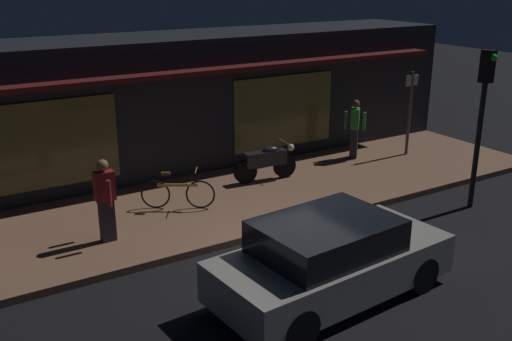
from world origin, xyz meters
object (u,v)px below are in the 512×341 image
(bicycle_parked, at_px, (178,193))
(sign_post, at_px, (410,108))
(motorcycle, at_px, (267,161))
(person_bystander, at_px, (355,128))
(traffic_light_pole, at_px, (483,102))
(person_photographer, at_px, (105,199))
(parked_car_near, at_px, (330,259))

(bicycle_parked, xyz_separation_m, sign_post, (7.38, 0.33, 1.00))
(motorcycle, height_order, person_bystander, person_bystander)
(motorcycle, distance_m, bicycle_parked, 2.76)
(motorcycle, distance_m, sign_post, 4.76)
(bicycle_parked, relative_size, person_bystander, 0.86)
(sign_post, bearing_deg, person_bystander, 160.39)
(person_bystander, relative_size, traffic_light_pole, 0.46)
(traffic_light_pole, bearing_deg, person_bystander, 91.69)
(person_photographer, relative_size, person_bystander, 1.00)
(person_photographer, relative_size, traffic_light_pole, 0.46)
(person_bystander, height_order, traffic_light_pole, traffic_light_pole)
(person_photographer, xyz_separation_m, parked_car_near, (2.52, -3.77, -0.32))
(bicycle_parked, height_order, parked_car_near, parked_car_near)
(sign_post, bearing_deg, traffic_light_pole, -112.29)
(person_bystander, bearing_deg, person_photographer, -167.68)
(person_photographer, xyz_separation_m, person_bystander, (7.70, 1.68, 0.00))
(person_bystander, relative_size, sign_post, 0.70)
(person_photographer, bearing_deg, sign_post, 6.99)
(person_photographer, height_order, traffic_light_pole, traffic_light_pole)
(bicycle_parked, distance_m, sign_post, 7.45)
(bicycle_parked, distance_m, traffic_light_pole, 7.02)
(sign_post, xyz_separation_m, parked_car_near, (-6.72, -4.90, -0.81))
(sign_post, bearing_deg, bicycle_parked, -177.46)
(person_bystander, bearing_deg, sign_post, -19.61)
(sign_post, bearing_deg, parked_car_near, -143.89)
(motorcycle, bearing_deg, person_photographer, -163.32)
(parked_car_near, bearing_deg, bicycle_parked, 98.19)
(motorcycle, xyz_separation_m, bicycle_parked, (-2.70, -0.56, -0.14))
(motorcycle, distance_m, parked_car_near, 5.53)
(person_photographer, relative_size, sign_post, 0.70)
(person_photographer, height_order, person_bystander, same)
(motorcycle, relative_size, person_photographer, 1.02)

